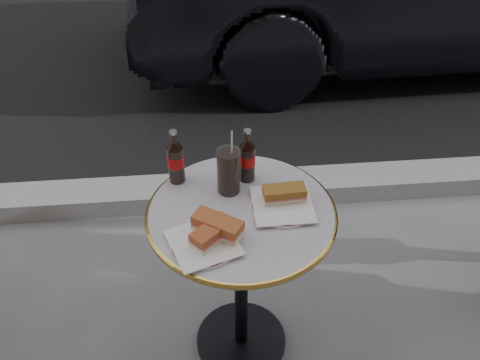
{
  "coord_description": "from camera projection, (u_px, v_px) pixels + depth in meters",
  "views": [
    {
      "loc": [
        -0.12,
        -1.27,
        1.9
      ],
      "look_at": [
        0.0,
        0.05,
        0.82
      ],
      "focal_mm": 40.0,
      "sensor_mm": 36.0,
      "label": 1
    }
  ],
  "objects": [
    {
      "name": "sandwich_right",
      "position": [
        284.0,
        194.0,
        1.73
      ],
      "size": [
        0.14,
        0.07,
        0.05
      ],
      "primitive_type": "cube",
      "rotation": [
        0.0,
        0.0,
        0.06
      ],
      "color": "#8F5E24",
      "rests_on": "plate_right"
    },
    {
      "name": "bistro_table",
      "position": [
        241.0,
        284.0,
        1.96
      ],
      "size": [
        0.62,
        0.62,
        0.73
      ],
      "primitive_type": null,
      "color": "#BAB2C4",
      "rests_on": "ground"
    },
    {
      "name": "cola_glass",
      "position": [
        229.0,
        171.0,
        1.75
      ],
      "size": [
        0.09,
        0.09,
        0.16
      ],
      "primitive_type": "cylinder",
      "rotation": [
        0.0,
        0.0,
        0.17
      ],
      "color": "black",
      "rests_on": "bistro_table"
    },
    {
      "name": "cola_bottle_left",
      "position": [
        175.0,
        156.0,
        1.78
      ],
      "size": [
        0.06,
        0.06,
        0.21
      ],
      "primitive_type": null,
      "rotation": [
        0.0,
        0.0,
        -0.08
      ],
      "color": "black",
      "rests_on": "bistro_table"
    },
    {
      "name": "ground",
      "position": [
        241.0,
        342.0,
        2.19
      ],
      "size": [
        80.0,
        80.0,
        0.0
      ],
      "primitive_type": "plane",
      "color": "slate",
      "rests_on": "ground"
    },
    {
      "name": "cola_bottle_right",
      "position": [
        247.0,
        155.0,
        1.79
      ],
      "size": [
        0.06,
        0.06,
        0.2
      ],
      "primitive_type": null,
      "rotation": [
        0.0,
        0.0,
        0.12
      ],
      "color": "black",
      "rests_on": "bistro_table"
    },
    {
      "name": "plate_right",
      "position": [
        282.0,
        206.0,
        1.73
      ],
      "size": [
        0.24,
        0.24,
        0.01
      ],
      "primitive_type": "cylinder",
      "rotation": [
        0.0,
        0.0,
        -0.17
      ],
      "color": "white",
      "rests_on": "bistro_table"
    },
    {
      "name": "sandwich_left_b",
      "position": [
        218.0,
        226.0,
        1.62
      ],
      "size": [
        0.17,
        0.14,
        0.05
      ],
      "primitive_type": "cube",
      "rotation": [
        0.0,
        0.0,
        -0.59
      ],
      "color": "#AA532B",
      "rests_on": "plate_left"
    },
    {
      "name": "curb",
      "position": [
        226.0,
        191.0,
        2.85
      ],
      "size": [
        40.0,
        0.2,
        0.12
      ],
      "primitive_type": "cube",
      "color": "gray",
      "rests_on": "ground"
    },
    {
      "name": "sandwich_left_a",
      "position": [
        212.0,
        234.0,
        1.59
      ],
      "size": [
        0.15,
        0.14,
        0.05
      ],
      "primitive_type": "cube",
      "rotation": [
        0.0,
        0.0,
        0.75
      ],
      "color": "#A54C2A",
      "rests_on": "plate_left"
    },
    {
      "name": "plate_left",
      "position": [
        204.0,
        244.0,
        1.6
      ],
      "size": [
        0.23,
        0.23,
        0.01
      ],
      "primitive_type": "cylinder",
      "rotation": [
        0.0,
        0.0,
        0.16
      ],
      "color": "silver",
      "rests_on": "bistro_table"
    }
  ]
}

